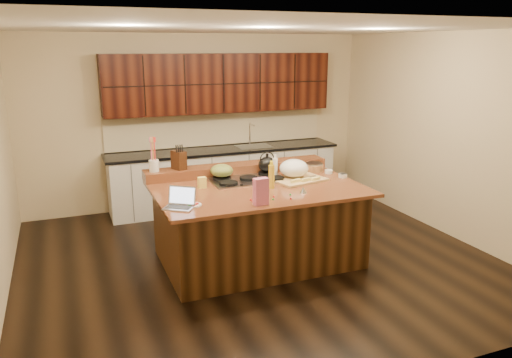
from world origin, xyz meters
name	(u,v)px	position (x,y,z in m)	size (l,w,h in m)	color
room	(258,151)	(0.00, 0.00, 1.35)	(5.52, 5.02, 2.72)	black
island	(258,223)	(0.00, 0.00, 0.46)	(2.40, 1.60, 0.92)	black
back_ledge	(238,168)	(0.00, 0.70, 0.98)	(2.40, 0.30, 0.12)	black
cooktop	(248,179)	(0.00, 0.30, 0.94)	(0.92, 0.52, 0.05)	gray
back_counter	(223,145)	(0.30, 2.23, 0.98)	(3.70, 0.66, 2.40)	silver
kettle	(267,165)	(0.30, 0.43, 1.06)	(0.22, 0.22, 0.20)	black
green_bowl	(222,171)	(-0.30, 0.43, 1.04)	(0.28, 0.28, 0.15)	olive
laptop	(180,202)	(-1.01, -0.42, 0.97)	(0.37, 0.36, 0.20)	#B7B7BC
oil_bottle	(272,177)	(0.13, -0.11, 1.06)	(0.07, 0.07, 0.27)	gold
vinegar_bottle	(275,168)	(0.35, 0.29, 1.04)	(0.06, 0.06, 0.25)	silver
wooden_tray	(295,171)	(0.55, 0.13, 1.03)	(0.69, 0.56, 0.25)	tan
ramekin_a	(342,175)	(1.15, 0.01, 0.94)	(0.10, 0.10, 0.04)	white
ramekin_b	(343,176)	(1.15, 0.00, 0.94)	(0.10, 0.10, 0.04)	white
ramekin_c	(329,172)	(1.09, 0.25, 0.94)	(0.10, 0.10, 0.04)	white
strainer_bowl	(314,168)	(0.97, 0.43, 0.97)	(0.24, 0.24, 0.09)	#996B3F
kitchen_timer	(303,190)	(0.38, -0.43, 0.96)	(0.08, 0.08, 0.07)	silver
pink_bag	(261,191)	(-0.22, -0.64, 1.06)	(0.15, 0.08, 0.28)	#C25B7B
candy_plate	(193,205)	(-0.88, -0.41, 0.93)	(0.18, 0.18, 0.01)	white
package_box	(202,182)	(-0.62, 0.19, 0.98)	(0.09, 0.06, 0.13)	#F7DE57
utensil_crock	(154,166)	(-1.07, 0.70, 1.11)	(0.12, 0.12, 0.14)	white
knife_block	(179,160)	(-0.76, 0.70, 1.15)	(0.11, 0.19, 0.23)	black
gumdrop_0	(262,197)	(-0.12, -0.42, 0.93)	(0.02, 0.02, 0.02)	red
gumdrop_1	(290,195)	(0.21, -0.46, 0.93)	(0.02, 0.02, 0.02)	#198C26
gumdrop_2	(266,197)	(-0.08, -0.44, 0.93)	(0.02, 0.02, 0.02)	red
gumdrop_3	(262,197)	(-0.13, -0.43, 0.93)	(0.02, 0.02, 0.02)	#198C26
gumdrop_4	(251,200)	(-0.27, -0.48, 0.93)	(0.02, 0.02, 0.02)	red
gumdrop_5	(273,199)	(-0.04, -0.55, 0.93)	(0.02, 0.02, 0.02)	#198C26
gumdrop_6	(274,197)	(0.01, -0.46, 0.93)	(0.02, 0.02, 0.02)	red
gumdrop_7	(255,197)	(-0.19, -0.40, 0.93)	(0.02, 0.02, 0.02)	#198C26
gumdrop_8	(291,199)	(0.15, -0.59, 0.93)	(0.02, 0.02, 0.02)	red
gumdrop_9	(258,200)	(-0.21, -0.52, 0.93)	(0.02, 0.02, 0.02)	#198C26
gumdrop_10	(253,201)	(-0.27, -0.53, 0.93)	(0.02, 0.02, 0.02)	red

